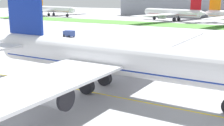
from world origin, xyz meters
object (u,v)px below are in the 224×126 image
service_truck_baggage_loader (69,33)px  parked_airliner_far_left (53,9)px  airliner_foreground (111,59)px  parked_airliner_far_centre (174,13)px

service_truck_baggage_loader → parked_airliner_far_left: parked_airliner_far_left is taller
service_truck_baggage_loader → parked_airliner_far_left: size_ratio=0.07×
parked_airliner_far_left → airliner_foreground: bearing=-46.2°
parked_airliner_far_centre → airliner_foreground: bearing=-75.4°
service_truck_baggage_loader → parked_airliner_far_centre: parked_airliner_far_centre is taller
service_truck_baggage_loader → parked_airliner_far_centre: size_ratio=0.07×
airliner_foreground → parked_airliner_far_left: 200.43m
airliner_foreground → parked_airliner_far_left: size_ratio=1.11×
airliner_foreground → service_truck_baggage_loader: airliner_foreground is taller
airliner_foreground → service_truck_baggage_loader: (-49.09, 51.09, -4.37)m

